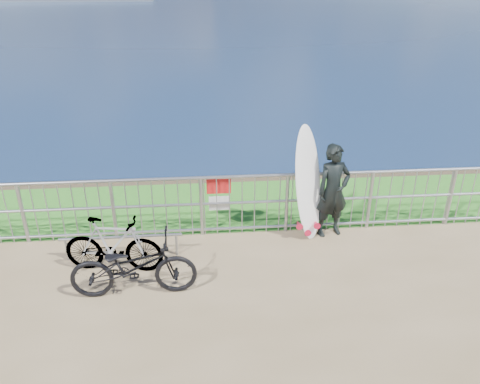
{
  "coord_description": "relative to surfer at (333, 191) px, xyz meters",
  "views": [
    {
      "loc": [
        -0.45,
        -5.64,
        4.26
      ],
      "look_at": [
        0.14,
        1.2,
        1.0
      ],
      "focal_mm": 35.0,
      "sensor_mm": 36.0,
      "label": 1
    }
  ],
  "objects": [
    {
      "name": "grass_strip",
      "position": [
        -1.77,
        1.25,
        -0.83
      ],
      "size": [
        120.0,
        120.0,
        0.0
      ],
      "primitive_type": "plane",
      "color": "#27741F",
      "rests_on": "ground"
    },
    {
      "name": "seascape",
      "position": [
        -45.52,
        146.04,
        -4.87
      ],
      "size": [
        260.0,
        260.0,
        5.0
      ],
      "color": "brown",
      "rests_on": "ground"
    },
    {
      "name": "railing",
      "position": [
        -1.75,
        0.15,
        -0.26
      ],
      "size": [
        10.06,
        0.1,
        1.13
      ],
      "color": "#989BA0",
      "rests_on": "ground"
    },
    {
      "name": "surfer",
      "position": [
        0.0,
        0.0,
        0.0
      ],
      "size": [
        0.69,
        0.54,
        1.67
      ],
      "primitive_type": "imported",
      "rotation": [
        0.0,
        0.0,
        0.26
      ],
      "color": "black",
      "rests_on": "ground"
    },
    {
      "name": "surfboard",
      "position": [
        -0.44,
        -0.01,
        0.09
      ],
      "size": [
        0.67,
        0.65,
        2.01
      ],
      "color": "white",
      "rests_on": "ground"
    },
    {
      "name": "bicycle_near",
      "position": [
        -3.25,
        -1.46,
        -0.37
      ],
      "size": [
        1.8,
        0.67,
        0.94
      ],
      "primitive_type": "imported",
      "rotation": [
        0.0,
        0.0,
        1.6
      ],
      "color": "black",
      "rests_on": "ground"
    },
    {
      "name": "bicycle_far",
      "position": [
        -3.63,
        -0.83,
        -0.37
      ],
      "size": [
        1.58,
        0.66,
        0.92
      ],
      "primitive_type": "imported",
      "rotation": [
        0.0,
        0.0,
        1.42
      ],
      "color": "black",
      "rests_on": "ground"
    },
    {
      "name": "bike_rack",
      "position": [
        -3.57,
        -0.47,
        -0.5
      ],
      "size": [
        1.96,
        0.05,
        0.41
      ],
      "color": "#989BA0",
      "rests_on": "ground"
    }
  ]
}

